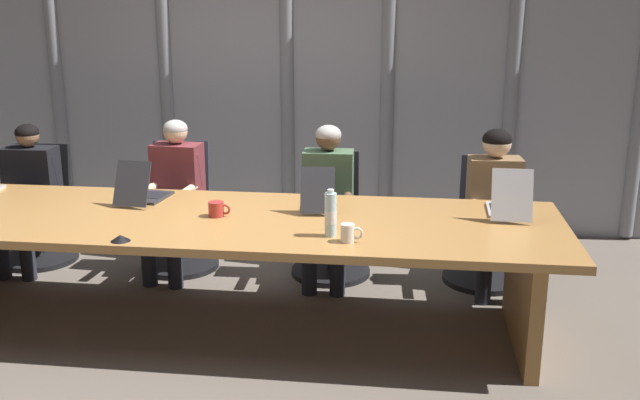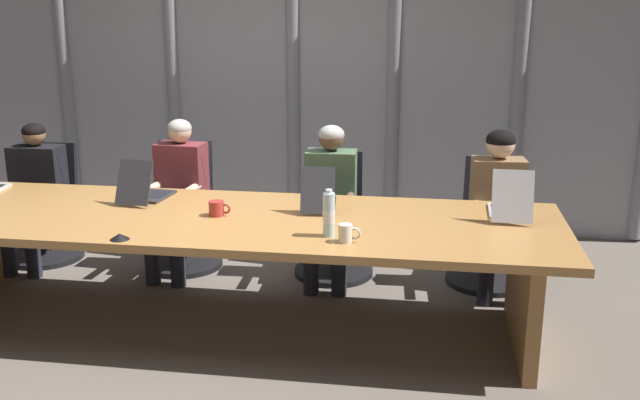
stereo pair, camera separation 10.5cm
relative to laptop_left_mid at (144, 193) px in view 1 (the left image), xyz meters
name	(u,v)px [view 1 (the left image)]	position (x,y,z in m)	size (l,w,h in m)	color
ground_plane	(221,326)	(0.57, -0.29, -0.79)	(14.12, 14.12, 0.00)	#6B6056
conference_table	(217,237)	(0.57, -0.29, -0.19)	(4.24, 1.21, 0.74)	#B77F42
curtain_backdrop	(279,71)	(0.57, 1.94, 0.63)	(7.06, 0.17, 2.84)	#9999A0
laptop_left_mid	(144,193)	(0.00, 0.00, 0.00)	(0.28, 0.45, 0.29)	#2D2D33
laptop_center	(318,199)	(1.17, -0.01, 0.00)	(0.26, 0.45, 0.29)	#2D2D33
laptop_right_mid	(508,205)	(2.36, -0.02, 0.00)	(0.25, 0.46, 0.32)	#BCBCC1
office_chair_left_end	(39,218)	(-1.19, 0.76, -0.45)	(0.60, 0.60, 0.91)	black
office_chair_left_mid	(180,222)	(-0.03, 0.77, -0.44)	(0.60, 0.60, 0.96)	#2D2D38
office_chair_center	(331,230)	(1.16, 0.76, -0.45)	(0.60, 0.60, 0.91)	black
office_chair_right_mid	(486,236)	(2.32, 0.76, -0.46)	(0.60, 0.60, 0.90)	#2D2D38
person_left_end	(27,189)	(-1.17, 0.61, -0.17)	(0.41, 0.55, 1.11)	black
person_left_mid	(174,190)	(0.00, 0.61, -0.14)	(0.40, 0.56, 1.17)	brown
person_center	(327,196)	(1.15, 0.61, -0.14)	(0.38, 0.55, 1.15)	#4C6B4C
person_right_mid	(495,200)	(2.35, 0.61, -0.13)	(0.40, 0.56, 1.15)	olive
water_bottle_primary	(331,215)	(1.31, -0.57, 0.07)	(0.07, 0.07, 0.27)	silver
coffee_mug_near	(348,233)	(1.42, -0.66, -0.01)	(0.12, 0.08, 0.10)	white
coffee_mug_far	(216,209)	(0.57, -0.28, -0.01)	(0.14, 0.09, 0.09)	#B2332D
conference_mic_left_side	(120,238)	(0.17, -0.81, -0.04)	(0.11, 0.11, 0.04)	black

